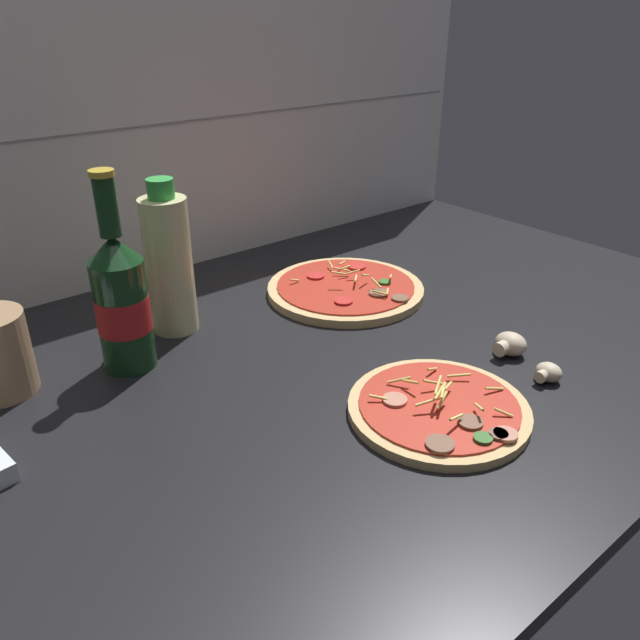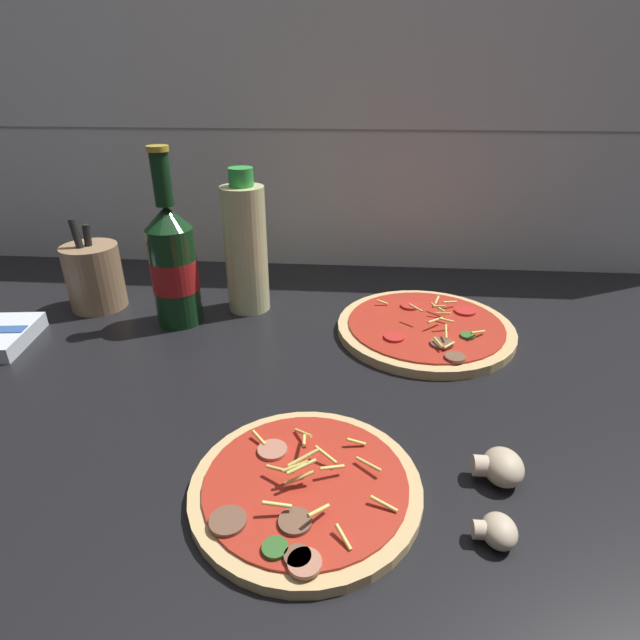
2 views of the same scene
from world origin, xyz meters
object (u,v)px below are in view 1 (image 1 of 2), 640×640
at_px(mushroom_left, 548,373).
at_px(mushroom_right, 510,344).
at_px(oil_bottle, 169,264).
at_px(pizza_far, 346,289).
at_px(beer_bottle, 122,301).
at_px(pizza_near, 439,409).

bearing_deg(mushroom_left, mushroom_right, 74.98).
xyz_separation_m(oil_bottle, mushroom_right, (0.34, -0.39, -0.09)).
relative_size(pizza_far, oil_bottle, 1.16).
bearing_deg(beer_bottle, oil_bottle, 30.17).
distance_m(pizza_near, oil_bottle, 0.46).
bearing_deg(mushroom_right, pizza_near, -170.14).
bearing_deg(pizza_near, mushroom_right, 9.86).
xyz_separation_m(pizza_far, mushroom_left, (0.02, -0.39, 0.00)).
relative_size(pizza_far, beer_bottle, 0.99).
bearing_deg(beer_bottle, pizza_far, -1.51).
xyz_separation_m(pizza_near, pizza_far, (0.16, 0.35, 0.00)).
relative_size(pizza_far, mushroom_left, 7.21).
bearing_deg(mushroom_right, pizza_far, 97.30).
xyz_separation_m(pizza_far, oil_bottle, (-0.30, 0.07, 0.10)).
relative_size(oil_bottle, mushroom_right, 4.78).
bearing_deg(pizza_far, mushroom_right, -82.70).
relative_size(pizza_far, mushroom_right, 5.53).
height_order(oil_bottle, mushroom_left, oil_bottle).
bearing_deg(mushroom_left, pizza_near, 166.14).
relative_size(beer_bottle, mushroom_right, 5.56).
distance_m(oil_bottle, mushroom_right, 0.53).
bearing_deg(oil_bottle, pizza_near, -71.17).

